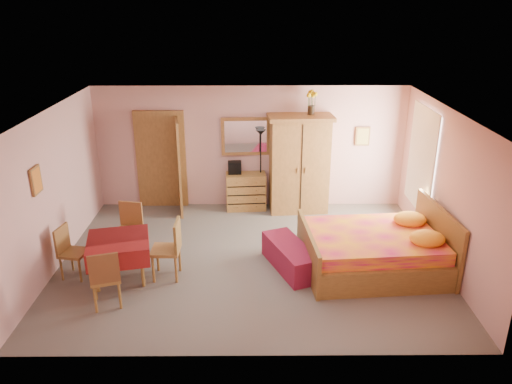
{
  "coord_description": "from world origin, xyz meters",
  "views": [
    {
      "loc": [
        0.05,
        -7.66,
        4.27
      ],
      "look_at": [
        0.1,
        0.3,
        1.15
      ],
      "focal_mm": 35.0,
      "sensor_mm": 36.0,
      "label": 1
    }
  ],
  "objects_px": {
    "bench": "(290,257)",
    "chair_east": "(166,249)",
    "floor_lamp": "(261,169)",
    "chair_south": "(105,277)",
    "sunflower_vase": "(311,102)",
    "stereo": "(235,168)",
    "chest_of_drawers": "(246,191)",
    "chair_north": "(128,231)",
    "dining_table": "(120,259)",
    "bed": "(373,240)",
    "chair_west": "(74,252)",
    "wall_mirror": "(246,136)",
    "wardrobe": "(299,164)"
  },
  "relations": [
    {
      "from": "bench",
      "to": "chair_east",
      "type": "relative_size",
      "value": 1.33
    },
    {
      "from": "chest_of_drawers",
      "to": "stereo",
      "type": "relative_size",
      "value": 3.0
    },
    {
      "from": "stereo",
      "to": "bed",
      "type": "bearing_deg",
      "value": -47.72
    },
    {
      "from": "floor_lamp",
      "to": "dining_table",
      "type": "xyz_separation_m",
      "value": [
        -2.31,
        -2.94,
        -0.51
      ]
    },
    {
      "from": "wall_mirror",
      "to": "stereo",
      "type": "relative_size",
      "value": 3.68
    },
    {
      "from": "dining_table",
      "to": "chair_south",
      "type": "bearing_deg",
      "value": -91.01
    },
    {
      "from": "stereo",
      "to": "chair_east",
      "type": "distance_m",
      "value": 3.06
    },
    {
      "from": "wall_mirror",
      "to": "wardrobe",
      "type": "distance_m",
      "value": 1.26
    },
    {
      "from": "wall_mirror",
      "to": "dining_table",
      "type": "bearing_deg",
      "value": -126.9
    },
    {
      "from": "floor_lamp",
      "to": "sunflower_vase",
      "type": "height_order",
      "value": "sunflower_vase"
    },
    {
      "from": "wall_mirror",
      "to": "sunflower_vase",
      "type": "xyz_separation_m",
      "value": [
        1.32,
        -0.23,
        0.76
      ]
    },
    {
      "from": "stereo",
      "to": "chair_north",
      "type": "relative_size",
      "value": 0.3
    },
    {
      "from": "wall_mirror",
      "to": "bed",
      "type": "bearing_deg",
      "value": -56.08
    },
    {
      "from": "stereo",
      "to": "bed",
      "type": "xyz_separation_m",
      "value": [
        2.38,
        -2.61,
        -0.39
      ]
    },
    {
      "from": "wall_mirror",
      "to": "chair_east",
      "type": "bearing_deg",
      "value": -116.29
    },
    {
      "from": "floor_lamp",
      "to": "bed",
      "type": "distance_m",
      "value": 3.25
    },
    {
      "from": "sunflower_vase",
      "to": "bench",
      "type": "xyz_separation_m",
      "value": [
        -0.55,
        -2.54,
        -2.09
      ]
    },
    {
      "from": "floor_lamp",
      "to": "bench",
      "type": "distance_m",
      "value": 2.77
    },
    {
      "from": "chest_of_drawers",
      "to": "chair_north",
      "type": "height_order",
      "value": "chair_north"
    },
    {
      "from": "chair_south",
      "to": "chest_of_drawers",
      "type": "bearing_deg",
      "value": 43.87
    },
    {
      "from": "wall_mirror",
      "to": "dining_table",
      "type": "height_order",
      "value": "wall_mirror"
    },
    {
      "from": "chest_of_drawers",
      "to": "bed",
      "type": "bearing_deg",
      "value": -54.4
    },
    {
      "from": "floor_lamp",
      "to": "chair_west",
      "type": "bearing_deg",
      "value": -136.62
    },
    {
      "from": "stereo",
      "to": "bed",
      "type": "distance_m",
      "value": 3.55
    },
    {
      "from": "wall_mirror",
      "to": "bench",
      "type": "height_order",
      "value": "wall_mirror"
    },
    {
      "from": "chair_north",
      "to": "chest_of_drawers",
      "type": "bearing_deg",
      "value": -123.15
    },
    {
      "from": "bench",
      "to": "chair_south",
      "type": "bearing_deg",
      "value": -159.61
    },
    {
      "from": "stereo",
      "to": "chair_south",
      "type": "distance_m",
      "value": 4.08
    },
    {
      "from": "wall_mirror",
      "to": "chair_north",
      "type": "bearing_deg",
      "value": -135.61
    },
    {
      "from": "stereo",
      "to": "wardrobe",
      "type": "relative_size",
      "value": 0.13
    },
    {
      "from": "sunflower_vase",
      "to": "chair_west",
      "type": "bearing_deg",
      "value": -145.72
    },
    {
      "from": "sunflower_vase",
      "to": "bed",
      "type": "bearing_deg",
      "value": -72.17
    },
    {
      "from": "chest_of_drawers",
      "to": "wardrobe",
      "type": "bearing_deg",
      "value": -8.54
    },
    {
      "from": "floor_lamp",
      "to": "bench",
      "type": "bearing_deg",
      "value": -80.22
    },
    {
      "from": "dining_table",
      "to": "wall_mirror",
      "type": "bearing_deg",
      "value": 56.82
    },
    {
      "from": "dining_table",
      "to": "chair_east",
      "type": "relative_size",
      "value": 0.96
    },
    {
      "from": "chest_of_drawers",
      "to": "bed",
      "type": "xyz_separation_m",
      "value": [
        2.14,
        -2.57,
        0.14
      ]
    },
    {
      "from": "stereo",
      "to": "sunflower_vase",
      "type": "distance_m",
      "value": 2.09
    },
    {
      "from": "chest_of_drawers",
      "to": "wall_mirror",
      "type": "height_order",
      "value": "wall_mirror"
    },
    {
      "from": "stereo",
      "to": "sunflower_vase",
      "type": "relative_size",
      "value": 0.56
    },
    {
      "from": "floor_lamp",
      "to": "wardrobe",
      "type": "height_order",
      "value": "wardrobe"
    },
    {
      "from": "wall_mirror",
      "to": "chair_west",
      "type": "relative_size",
      "value": 1.17
    },
    {
      "from": "stereo",
      "to": "sunflower_vase",
      "type": "bearing_deg",
      "value": -2.47
    },
    {
      "from": "sunflower_vase",
      "to": "chair_south",
      "type": "bearing_deg",
      "value": -132.98
    },
    {
      "from": "bed",
      "to": "wall_mirror",
      "type": "bearing_deg",
      "value": 123.02
    },
    {
      "from": "bed",
      "to": "bench",
      "type": "bearing_deg",
      "value": 175.15
    },
    {
      "from": "chair_east",
      "to": "dining_table",
      "type": "bearing_deg",
      "value": 93.76
    },
    {
      "from": "sunflower_vase",
      "to": "bed",
      "type": "distance_m",
      "value": 3.21
    },
    {
      "from": "bed",
      "to": "chair_south",
      "type": "bearing_deg",
      "value": -170.71
    },
    {
      "from": "wardrobe",
      "to": "chair_south",
      "type": "height_order",
      "value": "wardrobe"
    }
  ]
}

